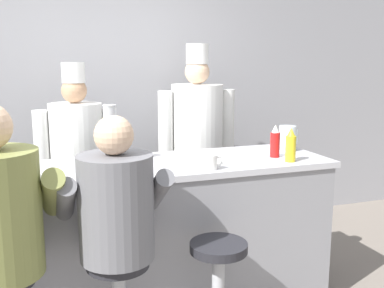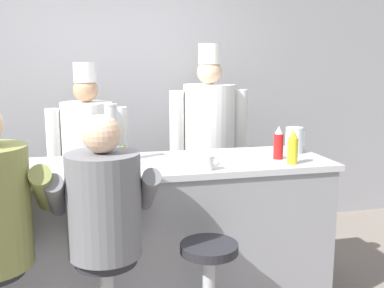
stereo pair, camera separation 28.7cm
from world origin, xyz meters
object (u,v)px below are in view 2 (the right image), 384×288
(ketchup_bottle_red, at_px, (278,144))
(cup_stack_steel, at_px, (111,133))
(water_pitcher_clear, at_px, (294,140))
(diner_seated_grey, at_px, (104,212))
(cook_in_whites_near, at_px, (88,155))
(empty_stool_round, at_px, (209,281))
(cook_in_whites_far, at_px, (209,138))
(coffee_mug_white, at_px, (208,163))
(breakfast_plate, at_px, (101,170))
(mustard_bottle_yellow, at_px, (293,148))
(hot_sauce_bottle_orange, at_px, (124,156))

(ketchup_bottle_red, relative_size, cup_stack_steel, 0.59)
(water_pitcher_clear, distance_m, diner_seated_grey, 1.54)
(water_pitcher_clear, relative_size, cook_in_whites_near, 0.11)
(cook_in_whites_near, bearing_deg, empty_stool_round, -66.81)
(diner_seated_grey, relative_size, cook_in_whites_far, 0.78)
(coffee_mug_white, distance_m, diner_seated_grey, 0.72)
(breakfast_plate, height_order, coffee_mug_white, coffee_mug_white)
(mustard_bottle_yellow, height_order, breakfast_plate, mustard_bottle_yellow)
(empty_stool_round, bearing_deg, coffee_mug_white, 76.32)
(ketchup_bottle_red, xyz_separation_m, empty_stool_round, (-0.62, -0.51, -0.67))
(water_pitcher_clear, height_order, coffee_mug_white, water_pitcher_clear)
(hot_sauce_bottle_orange, relative_size, empty_stool_round, 0.21)
(breakfast_plate, bearing_deg, ketchup_bottle_red, 4.95)
(cook_in_whites_near, bearing_deg, ketchup_bottle_red, -37.35)
(water_pitcher_clear, height_order, cook_in_whites_far, cook_in_whites_far)
(ketchup_bottle_red, distance_m, mustard_bottle_yellow, 0.16)
(cup_stack_steel, distance_m, diner_seated_grey, 0.73)
(water_pitcher_clear, relative_size, breakfast_plate, 0.74)
(ketchup_bottle_red, distance_m, cook_in_whites_near, 1.59)
(ketchup_bottle_red, bearing_deg, cup_stack_steel, 170.75)
(diner_seated_grey, height_order, empty_stool_round, diner_seated_grey)
(cook_in_whites_near, bearing_deg, mustard_bottle_yellow, -41.07)
(mustard_bottle_yellow, relative_size, cook_in_whites_near, 0.13)
(mustard_bottle_yellow, relative_size, diner_seated_grey, 0.16)
(cup_stack_steel, bearing_deg, empty_stool_round, -55.23)
(empty_stool_round, bearing_deg, mustard_bottle_yellow, 28.05)
(breakfast_plate, bearing_deg, cup_stack_steel, 73.72)
(mustard_bottle_yellow, bearing_deg, cook_in_whites_far, 100.60)
(mustard_bottle_yellow, height_order, diner_seated_grey, diner_seated_grey)
(cook_in_whites_near, bearing_deg, cook_in_whites_far, 4.37)
(water_pitcher_clear, xyz_separation_m, empty_stool_round, (-0.82, -0.67, -0.66))
(coffee_mug_white, xyz_separation_m, empty_stool_round, (-0.08, -0.31, -0.61))
(mustard_bottle_yellow, relative_size, hot_sauce_bottle_orange, 1.57)
(ketchup_bottle_red, height_order, cook_in_whites_far, cook_in_whites_far)
(water_pitcher_clear, relative_size, cook_in_whites_far, 0.10)
(breakfast_plate, relative_size, diner_seated_grey, 0.18)
(diner_seated_grey, relative_size, empty_stool_round, 2.09)
(hot_sauce_bottle_orange, bearing_deg, mustard_bottle_yellow, -9.12)
(water_pitcher_clear, distance_m, cook_in_whites_near, 1.66)
(ketchup_bottle_red, distance_m, empty_stool_round, 1.05)
(ketchup_bottle_red, bearing_deg, cook_in_whites_near, 142.65)
(breakfast_plate, bearing_deg, mustard_bottle_yellow, -2.66)
(empty_stool_round, bearing_deg, water_pitcher_clear, 39.17)
(hot_sauce_bottle_orange, relative_size, breakfast_plate, 0.57)
(hot_sauce_bottle_orange, xyz_separation_m, coffee_mug_white, (0.49, -0.21, -0.02))
(diner_seated_grey, distance_m, empty_stool_round, 0.72)
(coffee_mug_white, bearing_deg, cook_in_whites_far, 74.01)
(ketchup_bottle_red, distance_m, coffee_mug_white, 0.59)
(coffee_mug_white, xyz_separation_m, cook_in_whites_far, (0.35, 1.23, -0.07))
(diner_seated_grey, distance_m, cook_in_whites_far, 1.81)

